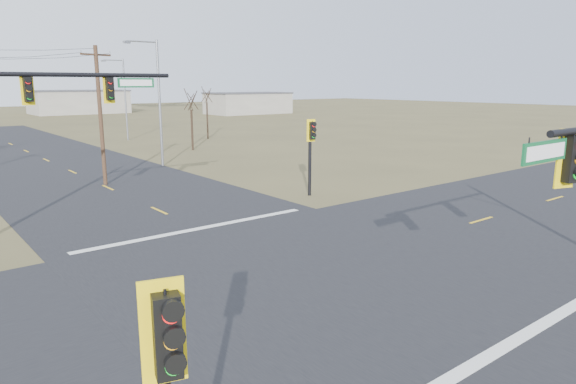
# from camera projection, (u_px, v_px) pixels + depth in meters

# --- Properties ---
(ground) EXTENTS (320.00, 320.00, 0.00)m
(ground) POSITION_uv_depth(u_px,v_px,m) (299.00, 274.00, 18.77)
(ground) COLOR brown
(ground) RESTS_ON ground
(road_ew) EXTENTS (160.00, 14.00, 0.02)m
(road_ew) POSITION_uv_depth(u_px,v_px,m) (299.00, 274.00, 18.76)
(road_ew) COLOR black
(road_ew) RESTS_ON ground
(road_ns) EXTENTS (14.00, 160.00, 0.02)m
(road_ns) POSITION_uv_depth(u_px,v_px,m) (299.00, 273.00, 18.76)
(road_ns) COLOR black
(road_ns) RESTS_ON ground
(stop_bar_near) EXTENTS (12.00, 0.40, 0.01)m
(stop_bar_near) POSITION_uv_depth(u_px,v_px,m) (487.00, 357.00, 13.00)
(stop_bar_near) COLOR silver
(stop_bar_near) RESTS_ON road_ns
(stop_bar_far) EXTENTS (12.00, 0.40, 0.01)m
(stop_bar_far) POSITION_uv_depth(u_px,v_px,m) (199.00, 228.00, 24.52)
(stop_bar_far) COLOR silver
(stop_bar_far) RESTS_ON road_ns
(mast_arm_far) EXTENTS (9.63, 0.47, 7.80)m
(mast_arm_far) POSITION_uv_depth(u_px,v_px,m) (26.00, 113.00, 21.94)
(mast_arm_far) COLOR black
(mast_arm_far) RESTS_ON ground
(pedestal_signal_ne) EXTENTS (0.65, 0.57, 4.74)m
(pedestal_signal_ne) POSITION_uv_depth(u_px,v_px,m) (311.00, 141.00, 31.09)
(pedestal_signal_ne) COLOR black
(pedestal_signal_ne) RESTS_ON ground
(pedestal_signal_sw) EXTENTS (0.65, 0.56, 4.60)m
(pedestal_signal_sw) POSITION_uv_depth(u_px,v_px,m) (167.00, 376.00, 6.26)
(pedestal_signal_sw) COLOR black
(pedestal_signal_sw) RESTS_ON ground
(utility_pole_near) EXTENTS (2.19, 0.82, 9.25)m
(utility_pole_near) POSITION_uv_depth(u_px,v_px,m) (100.00, 114.00, 34.16)
(utility_pole_near) COLOR #47311E
(utility_pole_near) RESTS_ON ground
(streetlight_a) EXTENTS (2.87, 0.43, 10.24)m
(streetlight_a) POSITION_uv_depth(u_px,v_px,m) (157.00, 97.00, 41.80)
(streetlight_a) COLOR gray
(streetlight_a) RESTS_ON ground
(streetlight_b) EXTENTS (2.69, 0.25, 9.68)m
(streetlight_b) POSITION_uv_depth(u_px,v_px,m) (123.00, 95.00, 61.58)
(streetlight_b) COLOR gray
(streetlight_b) RESTS_ON ground
(bare_tree_c) EXTENTS (3.23, 3.23, 6.65)m
(bare_tree_c) POSITION_uv_depth(u_px,v_px,m) (191.00, 99.00, 52.51)
(bare_tree_c) COLOR black
(bare_tree_c) RESTS_ON ground
(bare_tree_d) EXTENTS (2.64, 2.64, 6.77)m
(bare_tree_d) POSITION_uv_depth(u_px,v_px,m) (207.00, 95.00, 63.29)
(bare_tree_d) COLOR black
(bare_tree_d) RESTS_ON ground
(warehouse_mid) EXTENTS (20.00, 12.00, 5.00)m
(warehouse_mid) POSITION_uv_depth(u_px,v_px,m) (79.00, 102.00, 117.85)
(warehouse_mid) COLOR #A49E91
(warehouse_mid) RESTS_ON ground
(warehouse_right) EXTENTS (18.00, 10.00, 4.50)m
(warehouse_right) POSITION_uv_depth(u_px,v_px,m) (248.00, 104.00, 116.89)
(warehouse_right) COLOR #A49E91
(warehouse_right) RESTS_ON ground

